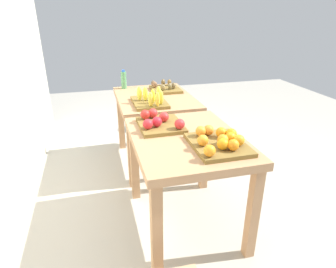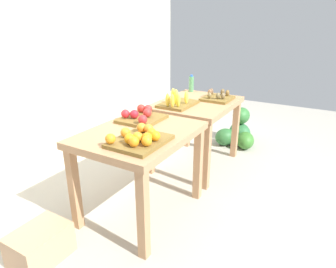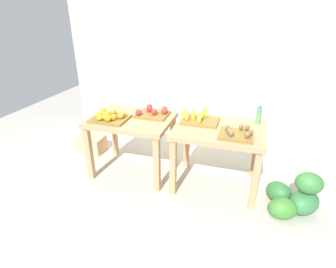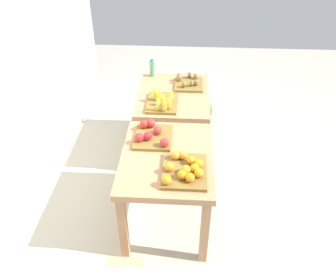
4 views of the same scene
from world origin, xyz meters
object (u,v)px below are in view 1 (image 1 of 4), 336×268
Objects in this scene: orange_bin at (219,141)px; display_table_right at (155,107)px; banana_crate at (150,100)px; water_bottle at (124,80)px; display_table_left at (186,151)px; watermelon_pile at (159,119)px; apple_bin at (159,122)px; kiwi_bin at (165,88)px.

display_table_right is at bearing 6.72° from orange_bin.
banana_crate is at bearing 13.74° from orange_bin.
display_table_left is at bearing -169.81° from water_bottle.
banana_crate reaches higher than display_table_right.
watermelon_pile is (0.90, -0.25, -0.49)m from display_table_right.
apple_bin is (0.47, 0.31, -0.00)m from orange_bin.
kiwi_bin is (1.55, -0.01, -0.01)m from orange_bin.
kiwi_bin is at bearing -116.11° from water_bottle.
kiwi_bin is (0.21, -0.17, 0.15)m from display_table_right.
display_table_right is 1.05m from watermelon_pile.
kiwi_bin is at bearing 173.23° from watermelon_pile.
kiwi_bin is (0.48, -0.27, -0.01)m from banana_crate.
orange_bin is 2.33m from watermelon_pile.
watermelon_pile is at bearing -48.36° from water_bottle.
banana_crate is (0.85, 0.10, 0.16)m from display_table_left.
water_bottle reaches higher than banana_crate.
apple_bin reaches higher than watermelon_pile.
water_bottle is (1.30, 0.12, 0.06)m from apple_bin.
display_table_left is 0.32m from orange_bin.
water_bottle is at bearing 14.02° from banana_crate.
water_bottle is (0.70, 0.17, 0.06)m from banana_crate.
banana_crate is at bearing 159.41° from display_table_right.
banana_crate reaches higher than watermelon_pile.
water_bottle is at bearing 5.46° from apple_bin.
kiwi_bin reaches higher than display_table_right.
display_table_right is 0.55m from water_bottle.
water_bottle is at bearing 63.89° from kiwi_bin.
kiwi_bin reaches higher than watermelon_pile.
banana_crate is 0.68× the size of watermelon_pile.
apple_bin is (-0.88, 0.15, 0.16)m from display_table_right.
orange_bin is 1.22× the size of kiwi_bin.
display_table_right is 1.36m from orange_bin.
display_table_left is 1.59m from water_bottle.
display_table_left is 2.09m from watermelon_pile.
water_bottle reaches higher than watermelon_pile.
display_table_left is 0.87m from banana_crate.
display_table_left is at bearing 180.00° from display_table_right.
watermelon_pile is at bearing -15.67° from display_table_right.
apple_bin is at bearing 167.15° from watermelon_pile.
apple_bin is at bearing -174.54° from water_bottle.
banana_crate is 0.55m from kiwi_bin.
watermelon_pile is at bearing -12.85° from apple_bin.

